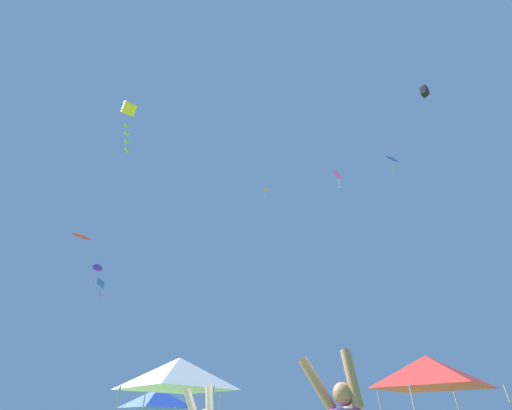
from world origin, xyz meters
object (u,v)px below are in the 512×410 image
Objects in this scene: canopy_tent_white at (178,373)px; kite_blue_diamond at (101,284)px; canopy_tent_red at (429,372)px; kite_yellow_box at (129,110)px; kite_orange_delta at (266,190)px; canopy_tent_blue at (157,398)px; kite_purple_delta at (98,268)px; kite_blue_delta at (392,159)px; kite_red_delta at (82,235)px; kite_black_box at (424,91)px; kite_magenta_delta at (338,174)px.

kite_blue_diamond is at bearing 123.88° from canopy_tent_white.
kite_blue_diamond is at bearing 138.65° from canopy_tent_red.
kite_yellow_box is 1.90× the size of kite_orange_delta.
kite_yellow_box is (-11.76, -2.25, 10.40)m from canopy_tent_red.
kite_yellow_box reaches higher than kite_blue_diamond.
kite_yellow_box is (-1.13, -8.44, 10.86)m from canopy_tent_blue.
kite_purple_delta is 30.28m from kite_blue_delta.
kite_black_box is (25.98, -3.37, 11.90)m from kite_red_delta.
kite_purple_delta is at bearing 115.20° from kite_yellow_box.
canopy_tent_blue is at bearing -126.69° from kite_orange_delta.
kite_orange_delta reaches higher than canopy_tent_blue.
canopy_tent_white is 2.60× the size of kite_black_box.
kite_black_box is 33.73m from kite_blue_diamond.
kite_yellow_box reaches higher than canopy_tent_blue.
kite_magenta_delta is 1.23× the size of kite_blue_delta.
kite_red_delta is 0.87× the size of kite_blue_delta.
kite_orange_delta reaches higher than kite_blue_diamond.
kite_blue_delta reaches higher than canopy_tent_red.
kite_blue_delta reaches higher than kite_red_delta.
canopy_tent_red is at bearing -41.35° from kite_blue_diamond.
kite_purple_delta is (-11.39, 13.37, 12.33)m from canopy_tent_blue.
kite_orange_delta is at bearing 107.97° from canopy_tent_red.
kite_purple_delta is at bearing 153.42° from kite_black_box.
kite_blue_diamond is 1.19× the size of kite_orange_delta.
kite_purple_delta is at bearing 156.00° from kite_blue_delta.
kite_blue_delta is (25.84, -10.65, 6.82)m from kite_blue_diamond.
kite_magenta_delta is (13.99, 9.17, 21.68)m from canopy_tent_blue.
kite_yellow_box reaches higher than canopy_tent_red.
kite_magenta_delta is (25.39, -4.20, 9.35)m from kite_purple_delta.
canopy_tent_white is at bearing 38.42° from kite_yellow_box.
kite_yellow_box reaches higher than kite_red_delta.
kite_orange_delta is at bearing 25.72° from kite_red_delta.
kite_orange_delta is at bearing 142.50° from kite_black_box.
kite_purple_delta reaches higher than kite_yellow_box.
kite_yellow_box is 22.10m from kite_blue_diamond.
kite_purple_delta reaches higher than canopy_tent_red.
canopy_tent_white is at bearing -128.37° from kite_magenta_delta.
kite_red_delta is at bearing 172.62° from kite_black_box.
canopy_tent_white is at bearing -105.79° from kite_orange_delta.
kite_red_delta reaches higher than canopy_tent_blue.
canopy_tent_red is at bearing -1.86° from canopy_tent_white.
kite_black_box is at bearing 14.20° from canopy_tent_white.
kite_blue_delta is at bearing 29.39° from kite_yellow_box.
canopy_tent_blue is 21.18m from kite_orange_delta.
canopy_tent_white is at bearing -165.80° from kite_black_box.
kite_blue_diamond is 0.91× the size of kite_blue_delta.
kite_black_box reaches higher than kite_blue_diamond.
canopy_tent_red is 31.76m from kite_purple_delta.
kite_blue_delta is at bearing -34.58° from kite_orange_delta.
kite_purple_delta is 3.17m from kite_blue_diamond.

